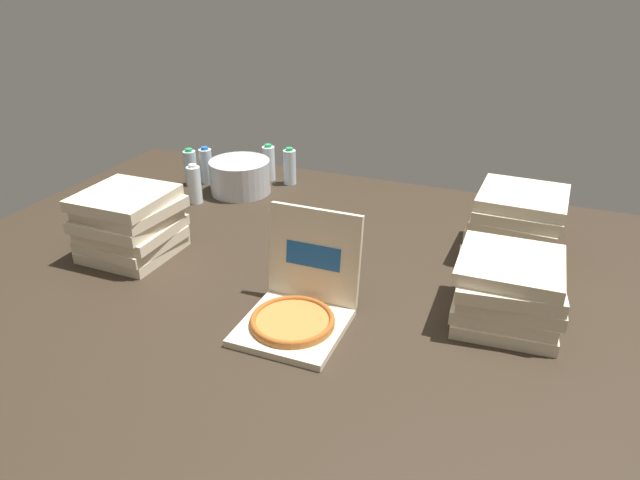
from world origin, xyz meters
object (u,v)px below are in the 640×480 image
(water_bottle_1, at_px, (290,167))
(water_bottle_0, at_px, (191,168))
(ice_bucket, at_px, (240,177))
(pizza_stack_right_far, at_px, (516,224))
(pizza_stack_center_near, at_px, (508,290))
(water_bottle_4, at_px, (206,166))
(open_pizza_box, at_px, (299,303))
(water_bottle_2, at_px, (195,185))
(water_bottle_3, at_px, (269,163))
(pizza_stack_right_near, at_px, (130,224))

(water_bottle_1, bearing_deg, water_bottle_0, -156.37)
(ice_bucket, bearing_deg, pizza_stack_right_far, -7.61)
(pizza_stack_center_near, relative_size, water_bottle_0, 1.87)
(ice_bucket, relative_size, water_bottle_4, 1.55)
(open_pizza_box, relative_size, ice_bucket, 1.24)
(ice_bucket, xyz_separation_m, water_bottle_2, (-0.14, -0.22, 0.01))
(water_bottle_0, bearing_deg, water_bottle_3, 32.48)
(pizza_stack_center_near, bearing_deg, water_bottle_2, 162.71)
(water_bottle_0, bearing_deg, water_bottle_2, -52.41)
(open_pizza_box, distance_m, water_bottle_2, 1.21)
(pizza_stack_right_far, relative_size, water_bottle_1, 1.85)
(water_bottle_0, height_order, water_bottle_4, same)
(water_bottle_0, bearing_deg, pizza_stack_right_near, -74.00)
(open_pizza_box, xyz_separation_m, water_bottle_0, (-1.09, 0.99, 0.02))
(open_pizza_box, bearing_deg, pizza_stack_center_near, 23.32)
(ice_bucket, xyz_separation_m, water_bottle_0, (-0.31, -0.01, 0.01))
(water_bottle_1, bearing_deg, water_bottle_2, -128.24)
(water_bottle_3, bearing_deg, ice_bucket, -104.42)
(pizza_stack_right_near, bearing_deg, water_bottle_4, 100.96)
(pizza_stack_center_near, height_order, water_bottle_4, pizza_stack_center_near)
(open_pizza_box, distance_m, water_bottle_3, 1.42)
(water_bottle_1, bearing_deg, pizza_stack_right_far, -18.14)
(water_bottle_2, bearing_deg, water_bottle_1, 51.76)
(pizza_stack_right_near, height_order, ice_bucket, pizza_stack_right_near)
(pizza_stack_right_far, bearing_deg, pizza_stack_center_near, -87.74)
(open_pizza_box, xyz_separation_m, water_bottle_1, (-0.59, 1.21, 0.02))
(pizza_stack_right_near, xyz_separation_m, water_bottle_0, (-0.23, 0.79, -0.04))
(water_bottle_4, bearing_deg, water_bottle_1, 19.95)
(open_pizza_box, height_order, water_bottle_3, open_pizza_box)
(pizza_stack_right_far, bearing_deg, pizza_stack_right_near, -158.04)
(pizza_stack_center_near, height_order, water_bottle_1, pizza_stack_center_near)
(pizza_stack_right_near, bearing_deg, water_bottle_0, 106.00)
(pizza_stack_right_far, relative_size, pizza_stack_right_near, 1.00)
(pizza_stack_center_near, bearing_deg, ice_bucket, 153.80)
(open_pizza_box, height_order, pizza_stack_center_near, open_pizza_box)
(open_pizza_box, xyz_separation_m, pizza_stack_center_near, (0.66, 0.29, 0.04))
(pizza_stack_right_far, height_order, pizza_stack_center_near, pizza_stack_right_far)
(water_bottle_1, bearing_deg, water_bottle_3, 174.46)
(pizza_stack_right_far, distance_m, water_bottle_2, 1.57)
(ice_bucket, bearing_deg, pizza_stack_right_near, -95.70)
(open_pizza_box, height_order, ice_bucket, open_pizza_box)
(ice_bucket, height_order, water_bottle_0, water_bottle_0)
(pizza_stack_center_near, relative_size, water_bottle_3, 1.87)
(open_pizza_box, bearing_deg, water_bottle_2, 139.95)
(water_bottle_0, relative_size, water_bottle_1, 1.00)
(pizza_stack_right_near, relative_size, pizza_stack_center_near, 0.98)
(water_bottle_4, bearing_deg, pizza_stack_right_near, -79.04)
(pizza_stack_center_near, height_order, ice_bucket, pizza_stack_center_near)
(pizza_stack_right_near, distance_m, water_bottle_4, 0.87)
(pizza_stack_right_far, height_order, water_bottle_0, pizza_stack_right_far)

